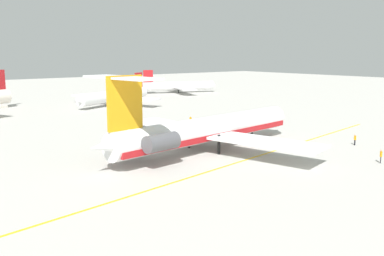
{
  "coord_description": "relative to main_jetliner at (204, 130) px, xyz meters",
  "views": [
    {
      "loc": [
        -42.39,
        -39.46,
        14.24
      ],
      "look_at": [
        -1.87,
        11.54,
        2.72
      ],
      "focal_mm": 39.98,
      "sensor_mm": 36.0,
      "label": 1
    }
  ],
  "objects": [
    {
      "name": "ground",
      "position": [
        2.97,
        -7.39,
        -3.16
      ],
      "size": [
        398.07,
        398.07,
        0.0
      ],
      "primitive_type": "plane",
      "color": "#B7B5AD"
    },
    {
      "name": "main_jetliner",
      "position": [
        0.0,
        0.0,
        0.0
      ],
      "size": [
        39.73,
        35.17,
        11.58
      ],
      "rotation": [
        0.0,
        0.0,
        0.13
      ],
      "color": "white",
      "rests_on": "ground"
    },
    {
      "name": "airliner_mid_right",
      "position": [
        16.15,
        57.94,
        -0.68
      ],
      "size": [
        27.0,
        27.19,
        8.41
      ],
      "rotation": [
        0.0,
        0.0,
        3.54
      ],
      "color": "white",
      "rests_on": "ground"
    },
    {
      "name": "airliner_far_right",
      "position": [
        52.85,
        75.88,
        -0.73
      ],
      "size": [
        26.89,
        26.99,
        8.25
      ],
      "rotation": [
        0.0,
        0.0,
        -0.34
      ],
      "color": "white",
      "rests_on": "ground"
    },
    {
      "name": "ground_crew_near_nose",
      "position": [
        13.51,
        -19.82,
        -1.99
      ],
      "size": [
        0.43,
        0.29,
        1.84
      ],
      "rotation": [
        0.0,
        0.0,
        5.14
      ],
      "color": "black",
      "rests_on": "ground"
    },
    {
      "name": "ground_crew_near_tail",
      "position": [
        20.92,
        -11.7,
        -2.03
      ],
      "size": [
        0.28,
        0.43,
        1.77
      ],
      "rotation": [
        0.0,
        0.0,
        5.98
      ],
      "color": "black",
      "rests_on": "ground"
    },
    {
      "name": "ground_crew_starboard",
      "position": [
        13.01,
        19.59,
        -2.07
      ],
      "size": [
        0.4,
        0.28,
        1.72
      ],
      "rotation": [
        0.0,
        0.0,
        1.13
      ],
      "color": "black",
      "rests_on": "ground"
    },
    {
      "name": "safety_cone_nose",
      "position": [
        21.7,
        13.47,
        -2.88
      ],
      "size": [
        0.4,
        0.4,
        0.55
      ],
      "primitive_type": "cone",
      "color": "#EA590F",
      "rests_on": "ground"
    },
    {
      "name": "taxiway_centreline",
      "position": [
        1.11,
        -7.63,
        -3.15
      ],
      "size": [
        77.59,
        12.72,
        0.01
      ],
      "primitive_type": "cube",
      "rotation": [
        0.0,
        0.0,
        0.16
      ],
      "color": "gold",
      "rests_on": "ground"
    }
  ]
}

